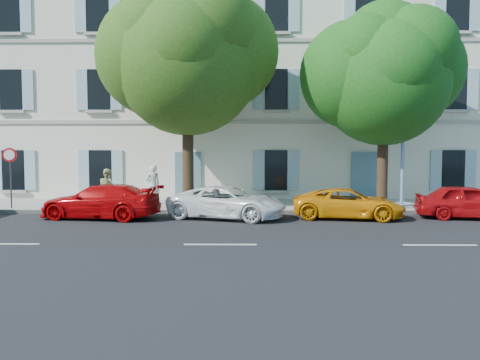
{
  "coord_description": "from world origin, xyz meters",
  "views": [
    {
      "loc": [
        0.71,
        -16.68,
        2.58
      ],
      "look_at": [
        0.47,
        2.0,
        1.4
      ],
      "focal_mm": 35.0,
      "sensor_mm": 36.0,
      "label": 1
    }
  ],
  "objects_px": {
    "car_red_hatchback": "(469,202)",
    "pedestrian_a": "(153,184)",
    "tree_left": "(187,63)",
    "tree_right": "(384,81)",
    "car_white_coupe": "(227,202)",
    "road_sign": "(10,165)",
    "pedestrian_b": "(107,188)",
    "car_yellow_supercar": "(348,204)",
    "car_red_coupe": "(101,201)",
    "street_lamp": "(405,105)"
  },
  "relations": [
    {
      "from": "tree_left",
      "to": "street_lamp",
      "type": "relative_size",
      "value": 1.25
    },
    {
      "from": "car_yellow_supercar",
      "to": "tree_left",
      "type": "xyz_separation_m",
      "value": [
        -6.35,
        2.19,
        5.68
      ]
    },
    {
      "from": "car_red_coupe",
      "to": "pedestrian_b",
      "type": "xyz_separation_m",
      "value": [
        -0.51,
        2.59,
        0.32
      ]
    },
    {
      "from": "street_lamp",
      "to": "tree_left",
      "type": "bearing_deg",
      "value": 177.34
    },
    {
      "from": "car_red_coupe",
      "to": "pedestrian_b",
      "type": "relative_size",
      "value": 2.74
    },
    {
      "from": "car_white_coupe",
      "to": "car_red_hatchback",
      "type": "distance_m",
      "value": 9.13
    },
    {
      "from": "tree_left",
      "to": "tree_right",
      "type": "height_order",
      "value": "tree_left"
    },
    {
      "from": "car_yellow_supercar",
      "to": "street_lamp",
      "type": "bearing_deg",
      "value": -46.4
    },
    {
      "from": "car_red_coupe",
      "to": "pedestrian_a",
      "type": "distance_m",
      "value": 3.87
    },
    {
      "from": "car_red_hatchback",
      "to": "tree_left",
      "type": "bearing_deg",
      "value": 88.72
    },
    {
      "from": "road_sign",
      "to": "pedestrian_b",
      "type": "relative_size",
      "value": 1.54
    },
    {
      "from": "car_red_coupe",
      "to": "street_lamp",
      "type": "height_order",
      "value": "street_lamp"
    },
    {
      "from": "car_red_hatchback",
      "to": "pedestrian_a",
      "type": "xyz_separation_m",
      "value": [
        -12.65,
        3.52,
        0.38
      ]
    },
    {
      "from": "street_lamp",
      "to": "car_red_hatchback",
      "type": "bearing_deg",
      "value": -43.48
    },
    {
      "from": "car_yellow_supercar",
      "to": "tree_left",
      "type": "distance_m",
      "value": 8.8
    },
    {
      "from": "car_yellow_supercar",
      "to": "tree_right",
      "type": "bearing_deg",
      "value": -32.15
    },
    {
      "from": "car_red_hatchback",
      "to": "pedestrian_a",
      "type": "distance_m",
      "value": 13.14
    },
    {
      "from": "car_white_coupe",
      "to": "street_lamp",
      "type": "xyz_separation_m",
      "value": [
        7.25,
        1.85,
        3.81
      ]
    },
    {
      "from": "road_sign",
      "to": "pedestrian_a",
      "type": "xyz_separation_m",
      "value": [
        5.62,
        1.79,
        -0.95
      ]
    },
    {
      "from": "car_red_coupe",
      "to": "road_sign",
      "type": "xyz_separation_m",
      "value": [
        -4.36,
        1.85,
        1.33
      ]
    },
    {
      "from": "street_lamp",
      "to": "pedestrian_a",
      "type": "distance_m",
      "value": 11.43
    },
    {
      "from": "car_red_coupe",
      "to": "car_red_hatchback",
      "type": "xyz_separation_m",
      "value": [
        13.92,
        0.12,
        -0.0
      ]
    },
    {
      "from": "car_red_coupe",
      "to": "car_white_coupe",
      "type": "height_order",
      "value": "car_red_coupe"
    },
    {
      "from": "car_yellow_supercar",
      "to": "road_sign",
      "type": "bearing_deg",
      "value": 92.74
    },
    {
      "from": "car_white_coupe",
      "to": "pedestrian_a",
      "type": "distance_m",
      "value": 5.04
    },
    {
      "from": "car_red_hatchback",
      "to": "pedestrian_a",
      "type": "relative_size",
      "value": 2.17
    },
    {
      "from": "car_yellow_supercar",
      "to": "pedestrian_a",
      "type": "relative_size",
      "value": 2.34
    },
    {
      "from": "car_red_coupe",
      "to": "car_yellow_supercar",
      "type": "distance_m",
      "value": 9.38
    },
    {
      "from": "pedestrian_a",
      "to": "car_red_hatchback",
      "type": "bearing_deg",
      "value": 132.82
    },
    {
      "from": "car_yellow_supercar",
      "to": "car_red_coupe",
      "type": "bearing_deg",
      "value": 100.7
    },
    {
      "from": "car_yellow_supercar",
      "to": "road_sign",
      "type": "distance_m",
      "value": 13.92
    },
    {
      "from": "car_white_coupe",
      "to": "car_yellow_supercar",
      "type": "bearing_deg",
      "value": -70.75
    },
    {
      "from": "pedestrian_a",
      "to": "car_red_coupe",
      "type": "bearing_deg",
      "value": 39.2
    },
    {
      "from": "tree_right",
      "to": "road_sign",
      "type": "distance_m",
      "value": 15.99
    },
    {
      "from": "car_yellow_supercar",
      "to": "pedestrian_b",
      "type": "distance_m",
      "value": 10.2
    },
    {
      "from": "car_yellow_supercar",
      "to": "pedestrian_b",
      "type": "height_order",
      "value": "pedestrian_b"
    },
    {
      "from": "road_sign",
      "to": "pedestrian_b",
      "type": "height_order",
      "value": "road_sign"
    },
    {
      "from": "pedestrian_a",
      "to": "pedestrian_b",
      "type": "height_order",
      "value": "pedestrian_a"
    },
    {
      "from": "street_lamp",
      "to": "pedestrian_b",
      "type": "relative_size",
      "value": 4.58
    },
    {
      "from": "car_white_coupe",
      "to": "tree_left",
      "type": "distance_m",
      "value": 6.32
    },
    {
      "from": "car_red_coupe",
      "to": "tree_left",
      "type": "distance_m",
      "value": 6.78
    },
    {
      "from": "tree_left",
      "to": "pedestrian_b",
      "type": "distance_m",
      "value": 6.36
    },
    {
      "from": "tree_right",
      "to": "street_lamp",
      "type": "bearing_deg",
      "value": -20.87
    },
    {
      "from": "pedestrian_b",
      "to": "road_sign",
      "type": "bearing_deg",
      "value": 51.27
    },
    {
      "from": "car_white_coupe",
      "to": "car_yellow_supercar",
      "type": "xyz_separation_m",
      "value": [
        4.59,
        0.08,
        -0.04
      ]
    },
    {
      "from": "car_white_coupe",
      "to": "road_sign",
      "type": "relative_size",
      "value": 1.75
    },
    {
      "from": "car_red_coupe",
      "to": "pedestrian_a",
      "type": "height_order",
      "value": "pedestrian_a"
    },
    {
      "from": "car_white_coupe",
      "to": "road_sign",
      "type": "height_order",
      "value": "road_sign"
    },
    {
      "from": "car_red_hatchback",
      "to": "pedestrian_a",
      "type": "bearing_deg",
      "value": 84.61
    },
    {
      "from": "tree_right",
      "to": "road_sign",
      "type": "relative_size",
      "value": 3.26
    }
  ]
}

